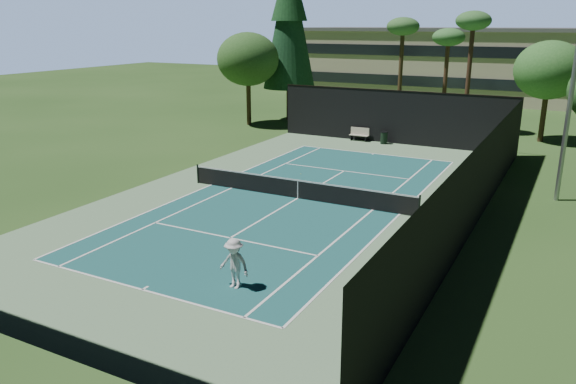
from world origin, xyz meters
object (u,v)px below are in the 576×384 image
tennis_ball_c (301,187)px  trash_bin (384,138)px  tennis_ball_d (301,174)px  player (234,264)px  park_bench (359,134)px  tennis_ball_b (283,182)px  tennis_net (298,188)px

tennis_ball_c → trash_bin: trash_bin is taller
tennis_ball_d → trash_bin: 11.11m
player → tennis_ball_d: 15.48m
park_bench → trash_bin: bearing=-7.0°
tennis_ball_b → tennis_ball_c: bearing=-18.0°
player → park_bench: (-5.25, 25.96, -0.36)m
tennis_ball_c → park_bench: size_ratio=0.05×
tennis_ball_b → park_bench: bearing=91.6°
tennis_ball_b → tennis_ball_d: (0.13, 2.03, -0.00)m
tennis_ball_c → park_bench: park_bench is taller
tennis_ball_d → trash_bin: trash_bin is taller
park_bench → tennis_ball_c: bearing=-82.7°
player → tennis_ball_c: player is taller
tennis_net → player: (2.71, -10.23, 0.34)m
tennis_net → tennis_ball_b: tennis_net is taller
tennis_net → tennis_ball_c: bearing=111.3°
tennis_ball_c → tennis_ball_d: bearing=117.0°
trash_bin → tennis_ball_b: bearing=-97.5°
tennis_ball_b → tennis_ball_c: size_ratio=0.82×
tennis_net → park_bench: tennis_net is taller
player → park_bench: 26.49m
park_bench → player: bearing=-78.6°
tennis_net → tennis_ball_b: 3.32m
player → tennis_ball_c: size_ratio=23.22×
tennis_net → player: 10.59m
tennis_ball_b → tennis_ball_d: 2.03m
tennis_net → tennis_ball_c: tennis_net is taller
tennis_ball_b → tennis_net: bearing=-48.4°
tennis_ball_d → trash_bin: bearing=81.8°
tennis_net → park_bench: bearing=99.2°
tennis_ball_d → trash_bin: size_ratio=0.06×
tennis_ball_b → tennis_ball_d: bearing=86.4°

